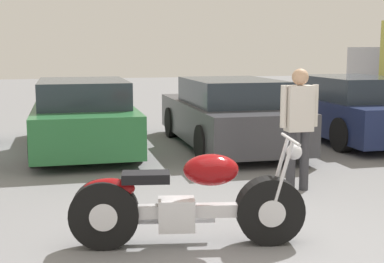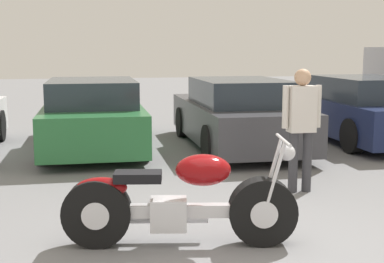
{
  "view_description": "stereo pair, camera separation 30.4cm",
  "coord_description": "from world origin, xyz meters",
  "px_view_note": "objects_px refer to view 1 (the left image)",
  "views": [
    {
      "loc": [
        -1.67,
        -4.3,
        1.85
      ],
      "look_at": [
        -0.17,
        1.94,
        0.85
      ],
      "focal_mm": 50.0,
      "sensor_mm": 36.0,
      "label": 1
    },
    {
      "loc": [
        -1.38,
        -4.36,
        1.85
      ],
      "look_at": [
        -0.17,
        1.94,
        0.85
      ],
      "focal_mm": 50.0,
      "sensor_mm": 36.0,
      "label": 2
    }
  ],
  "objects_px": {
    "motorcycle": "(186,202)",
    "person_standing": "(299,120)",
    "parked_car_green": "(83,116)",
    "parked_car_dark_grey": "(228,115)",
    "parked_car_navy": "(347,109)"
  },
  "relations": [
    {
      "from": "motorcycle",
      "to": "person_standing",
      "type": "height_order",
      "value": "person_standing"
    },
    {
      "from": "parked_car_green",
      "to": "parked_car_dark_grey",
      "type": "xyz_separation_m",
      "value": [
        2.66,
        -0.38,
        0.0
      ]
    },
    {
      "from": "motorcycle",
      "to": "parked_car_green",
      "type": "relative_size",
      "value": 0.52
    },
    {
      "from": "motorcycle",
      "to": "parked_car_navy",
      "type": "relative_size",
      "value": 0.52
    },
    {
      "from": "parked_car_green",
      "to": "parked_car_navy",
      "type": "height_order",
      "value": "same"
    },
    {
      "from": "parked_car_dark_grey",
      "to": "person_standing",
      "type": "height_order",
      "value": "person_standing"
    },
    {
      "from": "motorcycle",
      "to": "parked_car_navy",
      "type": "xyz_separation_m",
      "value": [
        4.58,
        5.14,
        0.2
      ]
    },
    {
      "from": "parked_car_navy",
      "to": "person_standing",
      "type": "distance_m",
      "value": 4.47
    },
    {
      "from": "motorcycle",
      "to": "person_standing",
      "type": "relative_size",
      "value": 1.38
    },
    {
      "from": "parked_car_dark_grey",
      "to": "person_standing",
      "type": "xyz_separation_m",
      "value": [
        -0.05,
        -3.23,
        0.32
      ]
    },
    {
      "from": "motorcycle",
      "to": "parked_car_green",
      "type": "bearing_deg",
      "value": 98.19
    },
    {
      "from": "motorcycle",
      "to": "parked_car_dark_grey",
      "type": "bearing_deg",
      "value": 68.35
    },
    {
      "from": "parked_car_green",
      "to": "person_standing",
      "type": "xyz_separation_m",
      "value": [
        2.61,
        -3.61,
        0.32
      ]
    },
    {
      "from": "parked_car_navy",
      "to": "person_standing",
      "type": "height_order",
      "value": "person_standing"
    },
    {
      "from": "parked_car_green",
      "to": "parked_car_dark_grey",
      "type": "height_order",
      "value": "same"
    }
  ]
}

